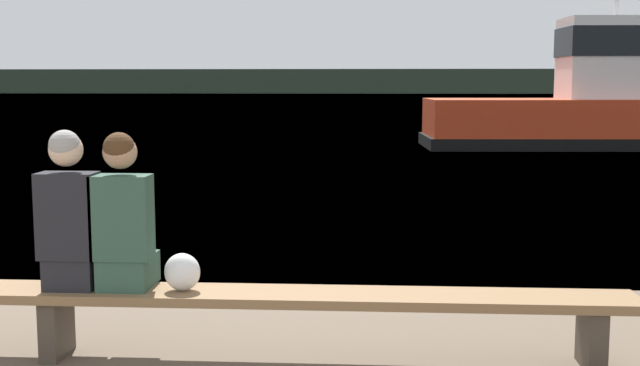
{
  "coord_description": "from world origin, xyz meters",
  "views": [
    {
      "loc": [
        1.73,
        -1.74,
        1.85
      ],
      "look_at": [
        1.22,
        6.4,
        0.82
      ],
      "focal_mm": 45.0,
      "sensor_mm": 36.0,
      "label": 1
    }
  ],
  "objects_px": {
    "bench_main": "(56,300)",
    "shopping_bag": "(182,272)",
    "person_right": "(123,220)",
    "tugboat_red": "(611,107)",
    "person_left": "(70,218)"
  },
  "relations": [
    {
      "from": "person_right",
      "to": "shopping_bag",
      "type": "height_order",
      "value": "person_right"
    },
    {
      "from": "person_left",
      "to": "bench_main",
      "type": "bearing_deg",
      "value": -175.27
    },
    {
      "from": "bench_main",
      "to": "shopping_bag",
      "type": "bearing_deg",
      "value": -0.67
    },
    {
      "from": "bench_main",
      "to": "shopping_bag",
      "type": "distance_m",
      "value": 0.9
    },
    {
      "from": "tugboat_red",
      "to": "person_left",
      "type": "bearing_deg",
      "value": 151.34
    },
    {
      "from": "bench_main",
      "to": "shopping_bag",
      "type": "height_order",
      "value": "shopping_bag"
    },
    {
      "from": "person_left",
      "to": "shopping_bag",
      "type": "height_order",
      "value": "person_left"
    },
    {
      "from": "person_left",
      "to": "shopping_bag",
      "type": "distance_m",
      "value": 0.83
    },
    {
      "from": "bench_main",
      "to": "person_right",
      "type": "relative_size",
      "value": 7.32
    },
    {
      "from": "person_left",
      "to": "tugboat_red",
      "type": "bearing_deg",
      "value": 64.16
    },
    {
      "from": "bench_main",
      "to": "person_left",
      "type": "distance_m",
      "value": 0.57
    },
    {
      "from": "shopping_bag",
      "to": "person_left",
      "type": "bearing_deg",
      "value": 178.47
    },
    {
      "from": "person_right",
      "to": "bench_main",
      "type": "bearing_deg",
      "value": -178.77
    },
    {
      "from": "shopping_bag",
      "to": "tugboat_red",
      "type": "height_order",
      "value": "tugboat_red"
    },
    {
      "from": "person_right",
      "to": "tugboat_red",
      "type": "bearing_deg",
      "value": 65.08
    }
  ]
}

